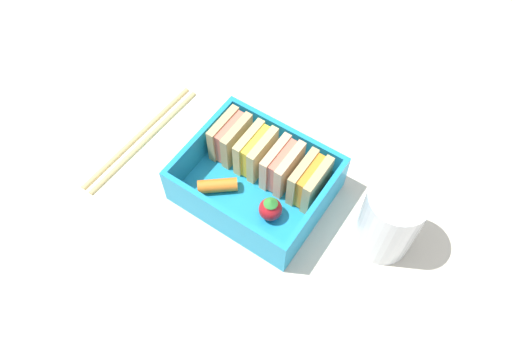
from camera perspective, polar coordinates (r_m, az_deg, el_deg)
name	(u,v)px	position (r cm, az deg, el deg)	size (l,w,h in cm)	color
ground_plane	(256,196)	(58.56, 0.00, -1.93)	(120.00, 120.00, 2.00)	beige
bento_tray	(256,189)	(57.18, 0.00, -1.12)	(15.92, 13.12, 1.20)	#1D94C6
bento_rim	(256,176)	(54.91, 0.00, 0.32)	(15.92, 13.12, 4.14)	#1D94C6
sandwich_left	(230,137)	(57.57, -2.94, 4.79)	(2.80, 5.09, 4.92)	tan
sandwich_center_left	(256,151)	(56.32, -0.03, 3.19)	(2.80, 5.09, 4.92)	#D4C17B
sandwich_center	(282,166)	(55.27, 3.00, 1.51)	(2.80, 5.09, 4.92)	#E5B387
sandwich_center_right	(309,181)	(54.43, 6.13, -0.24)	(2.80, 5.09, 4.92)	tan
carrot_stick_far_left	(218,186)	(55.97, -4.42, -0.75)	(1.53, 1.53, 4.43)	orange
strawberry_far_left	(270,209)	(53.61, 1.66, -3.41)	(2.57, 2.57, 3.17)	red
chopstick_pair	(142,137)	(63.27, -12.95, 4.73)	(2.36, 18.87, 0.70)	tan
drinking_glass	(389,220)	(52.58, 15.00, -4.57)	(6.12, 6.12, 9.00)	white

